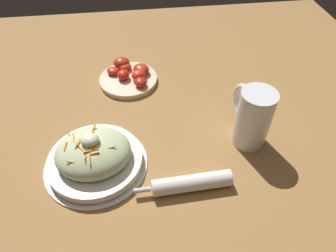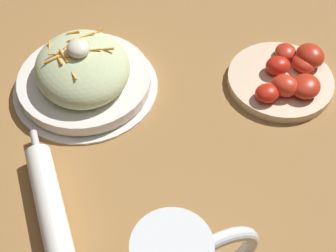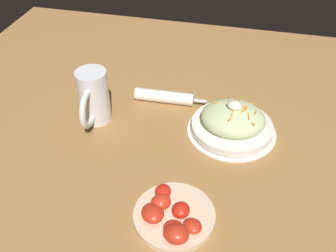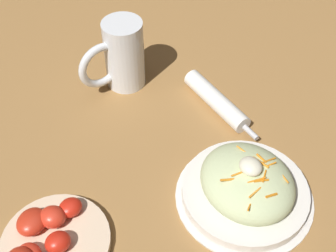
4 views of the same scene
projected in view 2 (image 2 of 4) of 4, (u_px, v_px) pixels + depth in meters
name	position (u px, v px, depth m)	size (l,w,h in m)	color
ground_plane	(173.00, 176.00, 0.68)	(1.43, 1.43, 0.00)	#9E703D
salad_plate	(84.00, 74.00, 0.76)	(0.23, 0.23, 0.10)	white
napkin_roll	(48.00, 199.00, 0.63)	(0.21, 0.04, 0.04)	white
tomato_plate	(286.00, 77.00, 0.78)	(0.17, 0.17, 0.05)	beige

